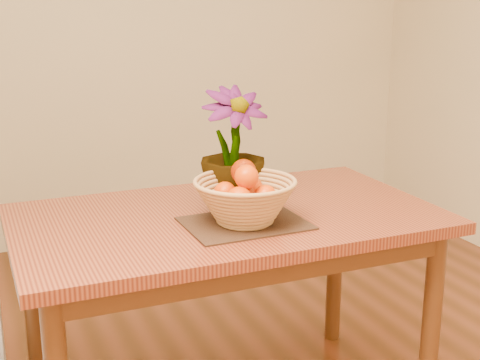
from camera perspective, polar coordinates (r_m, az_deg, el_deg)
name	(u,v)px	position (r m, az deg, el deg)	size (l,w,h in m)	color
wall_back	(100,15)	(4.00, -11.83, 13.65)	(4.00, 0.02, 2.70)	beige
table	(227,238)	(2.26, -1.09, -4.96)	(1.40, 0.80, 0.75)	brown
placemat	(245,223)	(2.12, 0.42, -3.71)	(0.38, 0.28, 0.01)	#372314
wicker_basket	(245,203)	(2.10, 0.43, -1.94)	(0.33, 0.33, 0.13)	tan
orange_pile	(245,186)	(2.09, 0.41, -0.48)	(0.18, 0.18, 0.14)	#D15303
potted_plant	(233,148)	(2.25, -0.61, 2.72)	(0.23, 0.23, 0.41)	#154814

